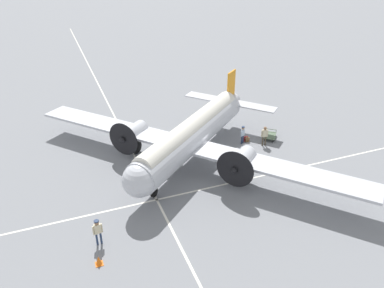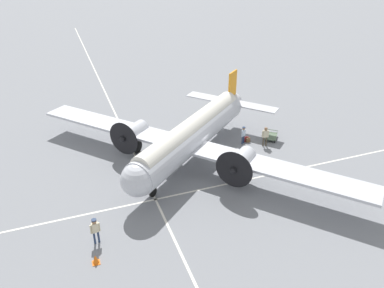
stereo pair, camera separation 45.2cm
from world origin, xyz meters
The scene contains 11 objects.
ground_plane centered at (0.00, 0.00, 0.00)m, with size 300.00×300.00×0.00m, color slate.
apron_line_eastwest centered at (0.00, -4.07, 0.00)m, with size 120.00×0.16×0.01m.
apron_line_northsouth centered at (-4.20, 0.00, 0.00)m, with size 0.16×120.00×0.01m.
airliner_main centered at (-0.29, -0.25, 2.40)m, with size 19.90×22.70×5.42m.
crew_foreground centered at (-8.57, -7.00, 1.10)m, with size 0.59×0.33×1.75m.
passenger_boarding centered at (6.82, 0.18, 1.11)m, with size 0.60×0.29×1.81m.
ramp_agent centered at (5.25, 1.21, 1.03)m, with size 0.50×0.37×1.63m.
suitcase_near_door centered at (5.81, 1.29, 0.21)m, with size 0.37×0.13×0.46m.
suitcase_upright_spare centered at (5.67, 1.44, 0.24)m, with size 0.48×0.12×0.52m.
baggage_cart centered at (8.06, 1.15, 0.27)m, with size 1.79×1.92×0.56m.
traffic_cone centered at (-8.85, -8.59, 0.27)m, with size 0.43×0.43×0.57m.
Camera 2 is at (-9.11, -24.68, 15.61)m, focal length 35.00 mm.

